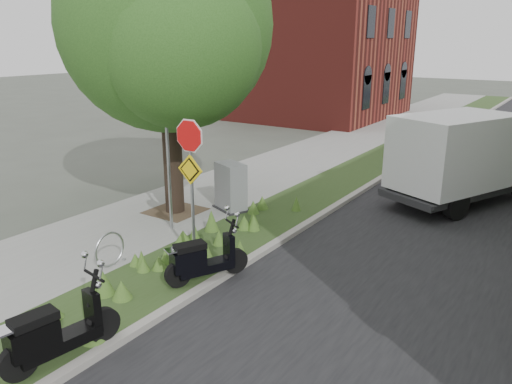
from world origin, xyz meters
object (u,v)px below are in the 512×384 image
Objects in this scene: scooter_far at (198,263)px; box_truck at (465,154)px; sign_assembly at (190,162)px; scooter_near at (48,339)px; utility_cabinet at (231,187)px.

box_truck is at bearing 70.37° from scooter_far.
sign_assembly reaches higher than scooter_far.
utility_cabinet reaches higher than scooter_near.
scooter_near is 1.14× the size of scooter_far.
scooter_far is (0.71, -0.69, -1.80)m from sign_assembly.
scooter_far is 9.10m from box_truck.
scooter_far is 4.45m from utility_cabinet.
scooter_far is at bearing -109.63° from box_truck.
sign_assembly reaches higher than scooter_near.
utility_cabinet is (-2.11, 3.91, 0.23)m from scooter_far.
sign_assembly is 4.36m from scooter_near.
sign_assembly is at bearing 98.95° from scooter_near.
scooter_near is at bearing -91.64° from scooter_far.
utility_cabinet reaches higher than scooter_far.
box_truck is at bearing 41.82° from utility_cabinet.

